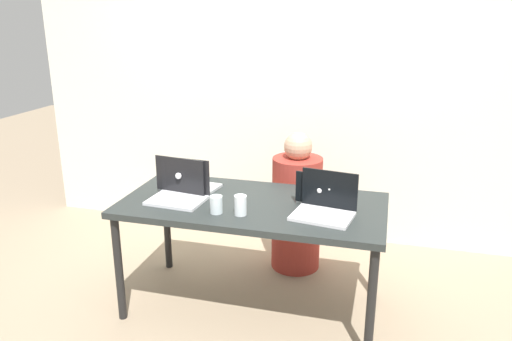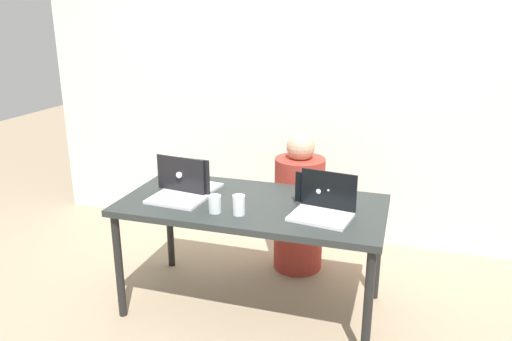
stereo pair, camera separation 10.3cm
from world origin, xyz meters
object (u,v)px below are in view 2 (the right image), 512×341
at_px(person_at_center, 299,210).
at_px(laptop_back_left, 188,182).
at_px(laptop_back_right, 324,197).
at_px(water_glass_center, 239,206).
at_px(water_glass_left, 215,205).
at_px(laptop_front_right, 323,207).
at_px(laptop_front_left, 180,190).

distance_m(person_at_center, laptop_back_left, 0.88).
xyz_separation_m(laptop_back_right, water_glass_center, (-0.44, -0.30, 0.00)).
bearing_deg(laptop_back_right, person_at_center, -52.35).
relative_size(laptop_back_left, water_glass_left, 3.67).
bearing_deg(laptop_front_right, laptop_back_left, 178.61).
xyz_separation_m(laptop_front_left, laptop_back_right, (0.87, 0.16, -0.01)).
height_order(laptop_back_left, water_glass_center, laptop_back_left).
relative_size(laptop_back_left, laptop_front_right, 1.03).
bearing_deg(laptop_back_right, laptop_front_left, 21.68).
xyz_separation_m(water_glass_center, water_glass_left, (-0.14, -0.01, -0.01)).
distance_m(laptop_front_left, water_glass_left, 0.33).
bearing_deg(laptop_front_right, water_glass_left, -158.45).
bearing_deg(person_at_center, laptop_back_left, 26.81).
distance_m(laptop_front_left, laptop_back_right, 0.89).
relative_size(laptop_back_left, water_glass_center, 3.25).
xyz_separation_m(laptop_back_left, laptop_front_right, (0.92, -0.17, -0.00)).
relative_size(laptop_front_left, laptop_back_left, 0.92).
xyz_separation_m(laptop_back_left, water_glass_left, (0.31, -0.30, -0.01)).
height_order(laptop_back_right, water_glass_left, laptop_back_right).
bearing_deg(laptop_front_left, laptop_back_right, 14.53).
xyz_separation_m(laptop_front_left, laptop_back_left, (-0.02, 0.16, 0.00)).
bearing_deg(water_glass_center, person_at_center, 77.93).
height_order(laptop_back_left, laptop_back_right, laptop_back_left).
distance_m(laptop_back_right, water_glass_left, 0.66).
height_order(person_at_center, laptop_front_right, person_at_center).
distance_m(laptop_back_left, laptop_back_right, 0.89).
distance_m(laptop_front_left, water_glass_center, 0.46).
xyz_separation_m(laptop_front_left, water_glass_left, (0.29, -0.15, -0.01)).
distance_m(person_at_center, laptop_front_left, 0.97).
distance_m(laptop_back_right, water_glass_center, 0.53).
bearing_deg(laptop_back_right, water_glass_left, 39.30).
height_order(person_at_center, water_glass_left, person_at_center).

